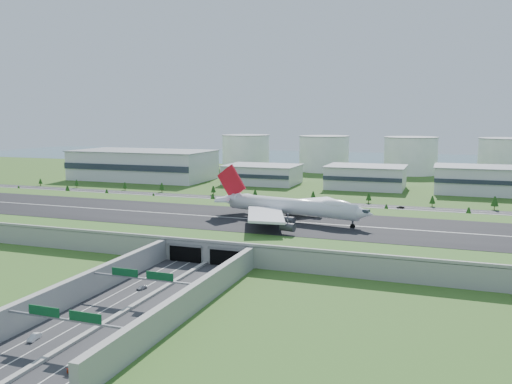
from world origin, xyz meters
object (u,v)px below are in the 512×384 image
(car_3, at_px, (77,368))
(car_7, at_px, (282,200))
(car_4, at_px, (95,194))
(car_0, at_px, (142,287))
(car_2, at_px, (207,282))
(fuel_tank_a, at_px, (246,152))
(car_5, at_px, (400,208))
(boeing_747, at_px, (290,206))
(car_1, at_px, (34,337))

(car_3, bearing_deg, car_7, -76.89)
(car_4, bearing_deg, car_0, -118.88)
(car_2, bearing_deg, fuel_tank_a, -46.53)
(car_0, relative_size, car_5, 0.83)
(fuel_tank_a, bearing_deg, car_5, -49.48)
(fuel_tank_a, relative_size, car_2, 9.62)
(boeing_747, relative_size, car_1, 17.44)
(car_1, relative_size, car_5, 0.97)
(car_7, bearing_deg, boeing_747, 41.50)
(boeing_747, relative_size, car_5, 16.98)
(car_3, height_order, car_7, car_7)
(car_3, bearing_deg, fuel_tank_a, -67.02)
(car_5, bearing_deg, car_7, -115.92)
(fuel_tank_a, xyz_separation_m, car_5, (178.93, -209.34, -16.61))
(fuel_tank_a, distance_m, car_1, 452.69)
(car_2, xyz_separation_m, car_5, (47.78, 173.69, 0.05))
(fuel_tank_a, distance_m, car_0, 411.49)
(car_0, relative_size, car_3, 0.82)
(fuel_tank_a, relative_size, car_3, 10.64)
(car_2, relative_size, car_5, 1.12)
(fuel_tank_a, height_order, car_1, fuel_tank_a)
(car_1, xyz_separation_m, car_5, (69.41, 229.58, 0.02))
(car_0, height_order, car_7, car_7)
(fuel_tank_a, height_order, car_4, fuel_tank_a)
(fuel_tank_a, bearing_deg, car_1, -75.99)
(boeing_747, height_order, car_2, boeing_747)
(boeing_747, distance_m, car_2, 77.06)
(car_7, bearing_deg, fuel_tank_a, -130.76)
(car_0, distance_m, car_1, 43.95)
(fuel_tank_a, height_order, car_7, fuel_tank_a)
(car_3, xyz_separation_m, car_4, (-161.18, 227.55, 0.12))
(boeing_747, bearing_deg, car_4, 165.05)
(car_2, relative_size, car_3, 1.11)
(car_0, bearing_deg, car_3, -55.53)
(car_3, bearing_deg, boeing_747, -86.43)
(car_3, distance_m, car_5, 244.63)
(car_1, distance_m, car_7, 233.11)
(car_2, height_order, car_4, car_4)
(car_2, bearing_deg, car_7, -56.49)
(boeing_747, relative_size, car_3, 16.84)
(car_4, xyz_separation_m, car_7, (134.36, 15.59, -0.11))
(car_2, height_order, car_5, car_5)
(car_3, relative_size, car_7, 0.99)
(car_1, distance_m, car_2, 59.94)
(car_2, bearing_deg, car_5, -80.81)
(car_4, distance_m, car_7, 135.27)
(car_1, bearing_deg, car_2, 59.71)
(car_7, bearing_deg, car_2, 31.54)
(car_0, bearing_deg, fuel_tank_a, 123.41)
(car_2, distance_m, car_5, 180.14)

